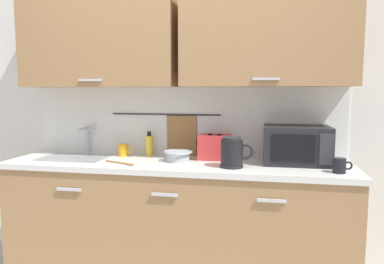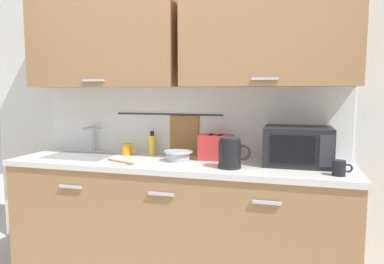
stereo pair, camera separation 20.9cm
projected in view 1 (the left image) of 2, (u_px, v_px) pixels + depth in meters
name	position (u px, v px, depth m)	size (l,w,h in m)	color
counter_unit	(175.00, 220.00, 2.71)	(2.53, 0.64, 0.90)	#997047
back_wall_assembly	(182.00, 78.00, 2.81)	(3.70, 0.41, 2.50)	silver
sink_faucet	(86.00, 136.00, 3.02)	(0.09, 0.17, 0.22)	#B2B5BA
microwave	(296.00, 145.00, 2.58)	(0.46, 0.35, 0.27)	black
electric_kettle	(232.00, 153.00, 2.45)	(0.23, 0.16, 0.21)	black
dish_soap_bottle	(149.00, 145.00, 2.90)	(0.06, 0.06, 0.20)	yellow
mug_near_sink	(124.00, 150.00, 2.89)	(0.12, 0.08, 0.09)	orange
mixing_bowl	(178.00, 155.00, 2.68)	(0.21, 0.21, 0.08)	#A5ADB7
toaster	(215.00, 147.00, 2.74)	(0.26, 0.17, 0.19)	red
mug_by_kettle	(340.00, 166.00, 2.28)	(0.12, 0.08, 0.09)	black
wooden_spoon	(123.00, 163.00, 2.57)	(0.26, 0.13, 0.01)	#9E7042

